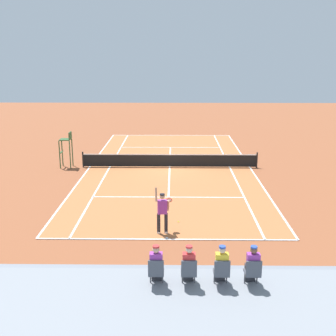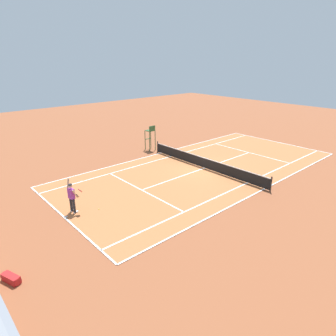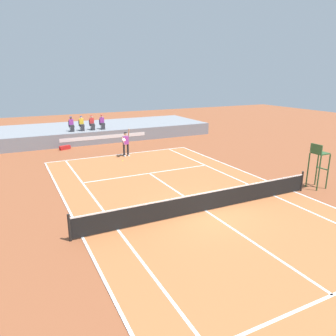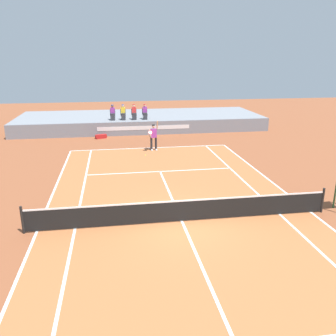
% 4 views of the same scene
% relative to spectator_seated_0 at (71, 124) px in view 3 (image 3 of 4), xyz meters
% --- Properties ---
extents(ground_plane, '(80.00, 80.00, 0.00)m').
position_rel_spectator_seated_0_xyz_m(ground_plane, '(2.51, -17.50, -1.74)').
color(ground_plane, brown).
extents(court, '(11.08, 23.88, 0.03)m').
position_rel_spectator_seated_0_xyz_m(court, '(2.51, -17.50, -1.73)').
color(court, '#B76638').
rests_on(court, ground).
extents(net, '(11.98, 0.10, 1.07)m').
position_rel_spectator_seated_0_xyz_m(net, '(2.51, -17.50, -1.22)').
color(net, black).
rests_on(net, ground).
extents(barrier_wall, '(21.81, 0.25, 1.13)m').
position_rel_spectator_seated_0_xyz_m(barrier_wall, '(2.51, -1.09, -1.18)').
color(barrier_wall, gray).
rests_on(barrier_wall, ground).
extents(bleacher_platform, '(21.81, 7.22, 1.13)m').
position_rel_spectator_seated_0_xyz_m(bleacher_platform, '(2.51, 2.64, -1.18)').
color(bleacher_platform, gray).
rests_on(bleacher_platform, ground).
extents(spectator_seated_0, '(0.44, 0.60, 1.27)m').
position_rel_spectator_seated_0_xyz_m(spectator_seated_0, '(0.00, 0.00, 0.00)').
color(spectator_seated_0, '#474C56').
rests_on(spectator_seated_0, bleacher_platform).
extents(spectator_seated_1, '(0.44, 0.60, 1.27)m').
position_rel_spectator_seated_0_xyz_m(spectator_seated_1, '(0.88, 0.00, 0.00)').
color(spectator_seated_1, '#474C56').
rests_on(spectator_seated_1, bleacher_platform).
extents(spectator_seated_2, '(0.44, 0.60, 1.27)m').
position_rel_spectator_seated_0_xyz_m(spectator_seated_2, '(1.80, 0.00, 0.00)').
color(spectator_seated_2, '#474C56').
rests_on(spectator_seated_2, bleacher_platform).
extents(spectator_seated_3, '(0.44, 0.60, 1.27)m').
position_rel_spectator_seated_0_xyz_m(spectator_seated_3, '(2.72, 0.00, 0.00)').
color(spectator_seated_3, '#474C56').
rests_on(spectator_seated_3, bleacher_platform).
extents(tennis_player, '(0.75, 0.69, 2.08)m').
position_rel_spectator_seated_0_xyz_m(tennis_player, '(2.71, -6.29, -0.75)').
color(tennis_player, '#232328').
rests_on(tennis_player, ground).
extents(tennis_ball, '(0.07, 0.07, 0.07)m').
position_rel_spectator_seated_0_xyz_m(tennis_ball, '(2.01, -7.54, -1.71)').
color(tennis_ball, '#D1E533').
rests_on(tennis_ball, ground).
extents(umpire_chair, '(0.77, 0.77, 2.44)m').
position_rel_spectator_seated_0_xyz_m(umpire_chair, '(9.52, -17.50, -0.19)').
color(umpire_chair, '#2D562D').
rests_on(umpire_chair, ground).
extents(equipment_bag, '(0.96, 0.60, 0.32)m').
position_rel_spectator_seated_0_xyz_m(equipment_bag, '(-1.01, -1.88, -1.58)').
color(equipment_bag, red).
rests_on(equipment_bag, ground).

